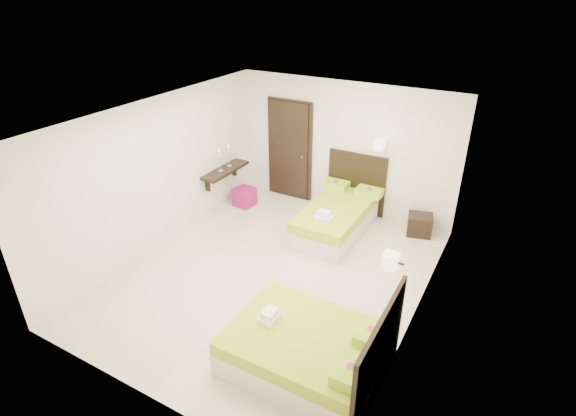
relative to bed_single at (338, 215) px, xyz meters
The scene contains 7 objects.
floor 1.89m from the bed_single, 99.80° to the right, with size 5.50×5.50×0.00m, color beige.
bed_single is the anchor object (origin of this frame).
bed_double 3.45m from the bed_single, 71.75° to the right, with size 1.86×1.58×1.54m.
nightstand 1.52m from the bed_single, 22.92° to the left, with size 0.44×0.39×0.39m, color black.
ottoman 2.12m from the bed_single, behind, with size 0.38×0.38×0.38m, color #83114F.
door 1.90m from the bed_single, 150.56° to the left, with size 1.02×0.15×2.14m.
console_shelf 2.47m from the bed_single, behind, with size 0.35×1.20×0.78m.
Camera 1 is at (3.12, -5.10, 4.31)m, focal length 28.00 mm.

